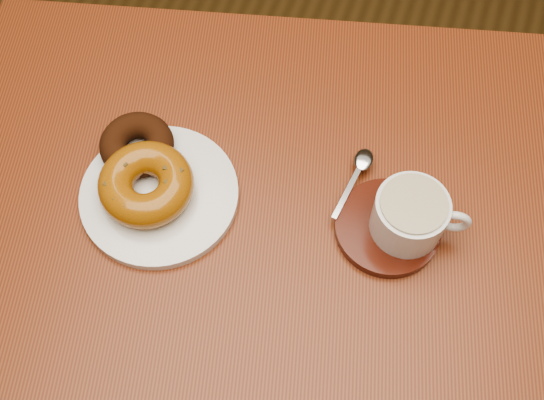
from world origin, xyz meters
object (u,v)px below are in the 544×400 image
(donut_plate, at_px, (159,195))
(coffee_cup, at_px, (411,215))
(saucer, at_px, (388,227))
(cafe_table, at_px, (259,242))

(donut_plate, bearing_deg, coffee_cup, 9.86)
(donut_plate, distance_m, saucer, 0.29)
(cafe_table, bearing_deg, saucer, -8.17)
(cafe_table, distance_m, saucer, 0.21)
(coffee_cup, bearing_deg, saucer, -174.49)
(cafe_table, height_order, donut_plate, donut_plate)
(saucer, xyz_separation_m, coffee_cup, (0.02, 0.01, 0.04))
(saucer, distance_m, coffee_cup, 0.04)
(cafe_table, distance_m, coffee_cup, 0.26)
(donut_plate, bearing_deg, cafe_table, 14.93)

